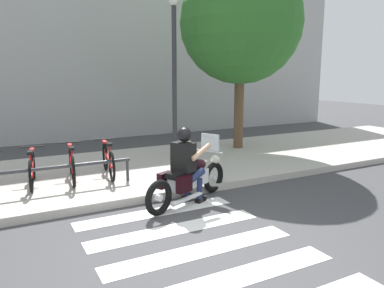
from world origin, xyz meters
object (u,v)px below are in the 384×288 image
bicycle_3 (108,160)px  bike_rack (56,170)px  street_lamp (174,64)px  tree_near_rack (241,23)px  motorcycle (189,179)px  rider (186,160)px  bicycle_1 (32,169)px  bicycle_2 (72,164)px

bicycle_3 → bike_rack: (-1.16, -0.55, 0.06)m
bicycle_3 → bike_rack: bearing=-154.5°
street_lamp → tree_near_rack: size_ratio=0.77×
bicycle_3 → street_lamp: (2.06, 0.93, 2.10)m
motorcycle → bicycle_3: size_ratio=1.25×
rider → tree_near_rack: bearing=43.9°
bicycle_1 → bike_rack: 0.68m
bicycle_1 → bicycle_3: (1.55, -0.00, 0.01)m
bicycle_2 → motorcycle: bearing=-49.0°
motorcycle → tree_near_rack: bearing=44.3°
motorcycle → bike_rack: 2.56m
bicycle_3 → tree_near_rack: bearing=16.9°
rider → bicycle_2: rider is taller
bicycle_2 → bike_rack: 0.68m
bicycle_1 → bicycle_3: bicycle_3 is taller
bicycle_1 → street_lamp: 4.28m
bicycle_2 → bike_rack: (-0.39, -0.55, 0.06)m
bicycle_1 → motorcycle: bearing=-38.5°
motorcycle → tree_near_rack: (3.41, 3.32, 3.35)m
bicycle_3 → street_lamp: 3.08m
bicycle_2 → bicycle_3: 0.77m
rider → bicycle_1: (-2.43, 2.02, -0.33)m
street_lamp → tree_near_rack: 2.63m
rider → street_lamp: size_ratio=0.33×
tree_near_rack → bike_rack: bearing=-161.2°
bicycle_2 → tree_near_rack: tree_near_rack is taller
bike_rack → street_lamp: bearing=24.7°
bicycle_2 → bicycle_3: (0.77, -0.00, 0.00)m
motorcycle → rider: size_ratio=1.46×
motorcycle → bicycle_1: bearing=141.5°
bicycle_2 → bicycle_3: bearing=-0.0°
tree_near_rack → bicycle_2: bearing=-165.5°
bicycle_1 → bike_rack: bearing=-55.1°
bicycle_2 → rider: bearing=-50.7°
bicycle_2 → bicycle_3: size_ratio=1.03×
motorcycle → street_lamp: 3.79m
bicycle_1 → bicycle_2: bicycle_2 is taller
motorcycle → rider: rider is taller
motorcycle → bicycle_2: size_ratio=1.22×
rider → street_lamp: bearing=68.4°
bicycle_3 → bike_rack: size_ratio=0.57×
motorcycle → bicycle_2: bearing=131.0°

